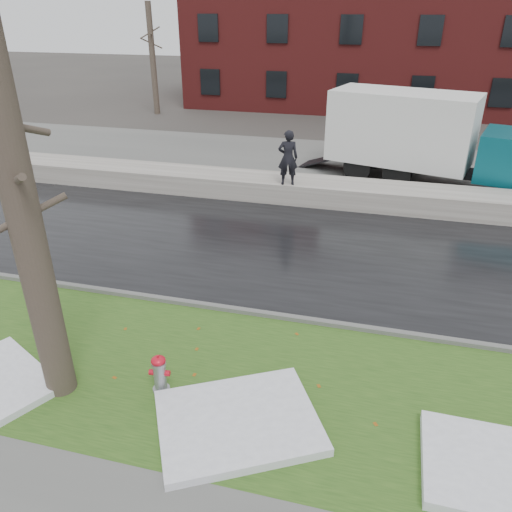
% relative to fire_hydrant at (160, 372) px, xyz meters
% --- Properties ---
extents(ground, '(120.00, 120.00, 0.00)m').
position_rel_fire_hydrant_xyz_m(ground, '(0.98, 1.83, -0.46)').
color(ground, '#47423D').
rests_on(ground, ground).
extents(verge, '(60.00, 4.50, 0.04)m').
position_rel_fire_hydrant_xyz_m(verge, '(0.98, 0.58, -0.44)').
color(verge, '#294B19').
rests_on(verge, ground).
extents(road, '(60.00, 7.00, 0.03)m').
position_rel_fire_hydrant_xyz_m(road, '(0.98, 6.33, -0.45)').
color(road, black).
rests_on(road, ground).
extents(parking_lot, '(60.00, 9.00, 0.03)m').
position_rel_fire_hydrant_xyz_m(parking_lot, '(0.98, 14.83, -0.45)').
color(parking_lot, slate).
rests_on(parking_lot, ground).
extents(curb, '(60.00, 0.15, 0.14)m').
position_rel_fire_hydrant_xyz_m(curb, '(0.98, 2.83, -0.39)').
color(curb, slate).
rests_on(curb, ground).
extents(snowbank, '(60.00, 1.60, 0.75)m').
position_rel_fire_hydrant_xyz_m(snowbank, '(0.98, 10.53, -0.09)').
color(snowbank, beige).
rests_on(snowbank, ground).
extents(brick_building, '(26.00, 12.00, 10.00)m').
position_rel_fire_hydrant_xyz_m(brick_building, '(2.98, 31.83, 4.54)').
color(brick_building, maroon).
rests_on(brick_building, ground).
extents(bg_tree_left, '(1.40, 1.62, 6.50)m').
position_rel_fire_hydrant_xyz_m(bg_tree_left, '(-11.02, 23.83, 2.87)').
color(bg_tree_left, brown).
rests_on(bg_tree_left, ground).
extents(bg_tree_center, '(1.40, 1.62, 6.50)m').
position_rel_fire_hydrant_xyz_m(bg_tree_center, '(-5.02, 27.83, 2.87)').
color(bg_tree_center, brown).
rests_on(bg_tree_center, ground).
extents(fire_hydrant, '(0.39, 0.34, 0.79)m').
position_rel_fire_hydrant_xyz_m(fire_hydrant, '(0.00, 0.00, 0.00)').
color(fire_hydrant, gray).
rests_on(fire_hydrant, verge).
extents(tree, '(1.28, 1.42, 6.57)m').
position_rel_fire_hydrant_xyz_m(tree, '(-1.80, -0.39, 2.89)').
color(tree, brown).
rests_on(tree, verge).
extents(box_truck, '(10.30, 4.52, 3.41)m').
position_rel_fire_hydrant_xyz_m(box_truck, '(5.04, 13.59, 1.34)').
color(box_truck, black).
rests_on(box_truck, ground).
extents(worker, '(0.77, 0.61, 1.87)m').
position_rel_fire_hydrant_xyz_m(worker, '(0.30, 9.93, 1.22)').
color(worker, black).
rests_on(worker, snowbank).
extents(snow_patch_near, '(3.24, 3.01, 0.16)m').
position_rel_fire_hydrant_xyz_m(snow_patch_near, '(1.59, -0.47, -0.34)').
color(snow_patch_near, white).
rests_on(snow_patch_near, verge).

